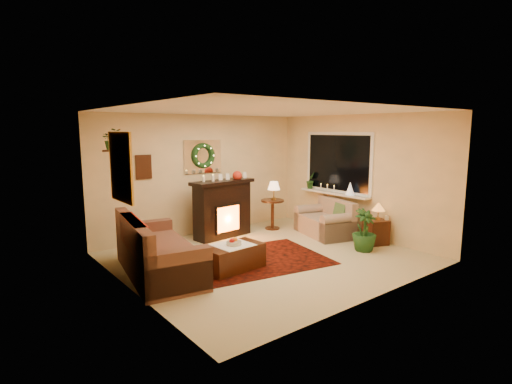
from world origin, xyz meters
TOP-DOWN VIEW (x-y plane):
  - floor at (0.00, 0.00)m, footprint 5.00×5.00m
  - ceiling at (0.00, 0.00)m, footprint 5.00×5.00m
  - wall_back at (0.00, 2.25)m, footprint 5.00×5.00m
  - wall_front at (0.00, -2.25)m, footprint 5.00×5.00m
  - wall_left at (-2.50, 0.00)m, footprint 4.50×4.50m
  - wall_right at (2.50, 0.00)m, footprint 4.50×4.50m
  - area_rug at (-0.25, 0.02)m, footprint 2.66×2.19m
  - sofa at (-1.90, 0.42)m, footprint 1.31×2.30m
  - red_throw at (-1.93, 0.56)m, footprint 0.74×1.21m
  - fireplace at (0.13, 1.67)m, footprint 1.30×0.53m
  - poinsettia at (0.49, 1.63)m, footprint 0.21×0.21m
  - mantel_candle_a at (-0.32, 1.67)m, footprint 0.06×0.06m
  - mantel_candle_b at (-0.11, 1.65)m, footprint 0.06×0.06m
  - mantel_mirror at (0.00, 2.23)m, footprint 0.92×0.02m
  - wreath at (0.00, 2.19)m, footprint 0.55×0.11m
  - wall_art at (-1.35, 2.23)m, footprint 0.32×0.03m
  - gold_mirror at (-2.48, 0.30)m, footprint 0.03×0.84m
  - hanging_plant at (-2.34, 1.05)m, footprint 0.33×0.28m
  - loveseat at (1.96, 0.45)m, footprint 1.12×1.51m
  - window_frame at (2.48, 0.55)m, footprint 0.03×1.86m
  - window_glass at (2.47, 0.55)m, footprint 0.02×1.70m
  - window_sill at (2.38, 0.55)m, footprint 0.22×1.86m
  - mini_tree at (2.35, 0.08)m, footprint 0.18×0.18m
  - sill_plant at (2.39, 1.28)m, footprint 0.29×0.23m
  - side_table_round at (1.42, 1.54)m, footprint 0.53×0.53m
  - lamp_cream at (1.43, 1.51)m, footprint 0.28×0.28m
  - end_table_square at (2.26, -0.67)m, footprint 0.53×0.53m
  - lamp_tiffany at (2.26, -0.71)m, footprint 0.26×0.26m
  - coffee_table at (-0.86, -0.14)m, footprint 1.02×0.61m
  - fruit_bowl at (-0.85, -0.15)m, footprint 0.25×0.25m
  - floor_palm at (1.69, -0.82)m, footprint 1.45×1.45m

SIDE VIEW (x-z plane):
  - floor at x=0.00m, z-range 0.00..0.00m
  - area_rug at x=-0.25m, z-range 0.00..0.01m
  - coffee_table at x=-0.86m, z-range 0.00..0.42m
  - end_table_square at x=2.26m, z-range 0.02..0.52m
  - side_table_round at x=1.42m, z-range -0.02..0.67m
  - loveseat at x=1.96m, z-range 0.03..0.81m
  - sofa at x=-1.90m, z-range -0.04..0.90m
  - floor_palm at x=1.69m, z-range -0.75..1.65m
  - fruit_bowl at x=-0.85m, z-range 0.42..0.48m
  - red_throw at x=-1.93m, z-range 0.45..0.46m
  - fireplace at x=0.13m, z-range -0.03..1.13m
  - lamp_tiffany at x=2.26m, z-range 0.55..0.94m
  - window_sill at x=2.38m, z-range 0.85..0.89m
  - lamp_cream at x=1.43m, z-range 0.66..1.10m
  - mini_tree at x=2.35m, z-range 0.90..1.18m
  - sill_plant at x=2.39m, z-range 0.82..1.35m
  - mantel_candle_a at x=-0.32m, z-range 1.18..1.34m
  - mantel_candle_b at x=-0.11m, z-range 1.17..1.35m
  - wall_back at x=0.00m, z-range 1.30..1.30m
  - wall_front at x=0.00m, z-range 1.30..1.30m
  - wall_left at x=-2.50m, z-range 1.30..1.30m
  - wall_right at x=2.50m, z-range 1.30..1.30m
  - poinsettia at x=0.49m, z-range 1.20..1.40m
  - wall_art at x=-1.35m, z-range 1.31..1.79m
  - window_frame at x=2.48m, z-range 0.87..2.23m
  - window_glass at x=2.47m, z-range 0.94..2.16m
  - mantel_mirror at x=0.00m, z-range 1.34..2.06m
  - wreath at x=0.00m, z-range 1.44..2.00m
  - gold_mirror at x=-2.48m, z-range 1.25..2.25m
  - hanging_plant at x=-2.34m, z-range 1.79..2.15m
  - ceiling at x=0.00m, z-range 2.60..2.60m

